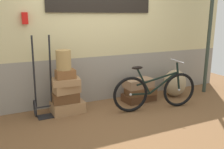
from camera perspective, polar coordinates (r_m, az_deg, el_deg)
ground at (r=4.56m, az=-0.17°, el=-9.45°), size 8.54×5.20×0.06m
station_building at (r=5.00m, az=-4.19°, el=8.45°), size 6.54×0.74×2.61m
suitcase_0 at (r=4.62m, az=-10.40°, el=-7.56°), size 0.61×0.41×0.21m
suitcase_1 at (r=4.54m, az=-10.91°, el=-5.28°), size 0.49×0.33×0.19m
suitcase_2 at (r=4.49m, az=-10.74°, el=-3.19°), size 0.49×0.37×0.16m
suitcase_3 at (r=4.41m, az=-10.80°, el=-1.65°), size 0.52×0.38×0.12m
suitcase_4 at (r=4.38m, az=-10.93°, el=0.09°), size 0.34×0.22×0.16m
suitcase_5 at (r=5.20m, az=6.34°, el=-5.31°), size 0.71×0.46×0.16m
suitcase_6 at (r=5.12m, az=6.73°, el=-3.87°), size 0.64×0.39×0.14m
suitcase_7 at (r=5.10m, az=6.28°, el=-2.06°), size 0.62×0.37×0.18m
wicker_basket at (r=4.34m, az=-11.36°, el=3.39°), size 0.26×0.26×0.35m
luggage_trolley at (r=4.52m, az=-15.70°, el=-5.26°), size 0.37×0.38×1.45m
burlap_sack at (r=5.58m, az=14.56°, el=-1.96°), size 0.53×0.45×0.60m
bicycle at (r=4.70m, az=10.20°, el=-3.85°), size 1.69×0.46×0.94m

